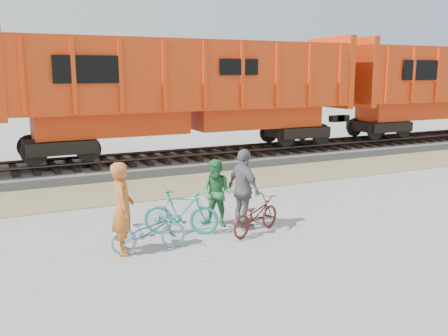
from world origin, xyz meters
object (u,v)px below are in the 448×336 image
at_px(person_solo, 123,208).
at_px(bicycle_maroon, 256,215).
at_px(hopper_car_center, 189,89).
at_px(bicycle_teal, 181,212).
at_px(person_man, 217,193).
at_px(person_woman, 244,189).
at_px(bicycle_blue, 149,231).

bearing_deg(person_solo, bicycle_maroon, -78.31).
relative_size(hopper_car_center, bicycle_teal, 8.17).
xyz_separation_m(person_man, person_woman, (0.47, -0.47, 0.14)).
height_order(hopper_car_center, bicycle_blue, hopper_car_center).
bearing_deg(bicycle_blue, hopper_car_center, -27.04).
distance_m(hopper_car_center, person_woman, 8.91).
relative_size(person_solo, person_woman, 0.99).
bearing_deg(bicycle_blue, bicycle_teal, -53.92).
distance_m(person_man, person_woman, 0.68).
distance_m(bicycle_teal, person_woman, 1.56).
relative_size(person_solo, person_man, 1.17).
height_order(person_solo, person_man, person_solo).
relative_size(bicycle_maroon, person_woman, 0.85).
bearing_deg(bicycle_teal, person_man, -50.17).
xyz_separation_m(hopper_car_center, person_woman, (-2.09, -8.42, -2.05)).
bearing_deg(hopper_car_center, person_solo, -119.97).
bearing_deg(bicycle_blue, person_woman, -79.50).
xyz_separation_m(person_solo, person_man, (2.50, 0.82, -0.14)).
xyz_separation_m(bicycle_blue, person_solo, (-0.50, 0.10, 0.53)).
distance_m(bicycle_blue, bicycle_teal, 1.24).
relative_size(hopper_car_center, person_woman, 7.32).
relative_size(bicycle_teal, person_woman, 0.90).
xyz_separation_m(bicycle_teal, person_man, (1.00, 0.20, 0.30)).
bearing_deg(bicycle_maroon, bicycle_teal, 42.86).
relative_size(bicycle_blue, bicycle_maroon, 0.99).
height_order(hopper_car_center, person_man, hopper_car_center).
distance_m(hopper_car_center, bicycle_blue, 10.30).
height_order(bicycle_teal, person_man, person_man).
distance_m(person_solo, person_woman, 2.99).
relative_size(bicycle_teal, person_man, 1.06).
xyz_separation_m(bicycle_blue, person_woman, (2.47, 0.45, 0.53)).
bearing_deg(bicycle_teal, person_solo, 141.12).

